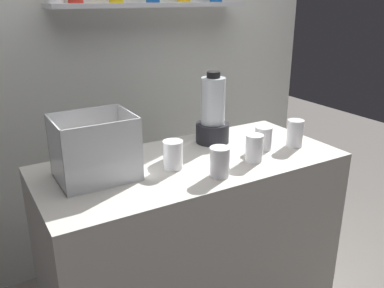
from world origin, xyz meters
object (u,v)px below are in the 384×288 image
object	(u,v)px
juice_cup_beet_middle	(254,150)
juice_cup_carrot_far_right	(295,134)
juice_cup_carrot_right	(263,139)
blender_pitcher	(213,115)
juice_cup_mango_far_left	(173,157)
carrot_display_bin	(97,158)
juice_cup_mango_left	(220,164)

from	to	relation	value
juice_cup_beet_middle	juice_cup_carrot_far_right	size ratio (longest dim) A/B	0.92
juice_cup_carrot_right	blender_pitcher	bearing A→B (deg)	126.30
juice_cup_mango_far_left	juice_cup_beet_middle	xyz separation A→B (m)	(0.36, -0.11, -0.00)
juice_cup_mango_far_left	juice_cup_carrot_right	distance (m)	0.49
carrot_display_bin	juice_cup_beet_middle	xyz separation A→B (m)	(0.67, -0.19, -0.03)
blender_pitcher	juice_cup_mango_left	distance (m)	0.43
juice_cup_mango_left	juice_cup_mango_far_left	bearing A→B (deg)	126.86
carrot_display_bin	juice_cup_mango_far_left	size ratio (longest dim) A/B	2.48
juice_cup_beet_middle	juice_cup_mango_left	bearing A→B (deg)	-165.44
juice_cup_carrot_right	juice_cup_carrot_far_right	xyz separation A→B (m)	(0.16, -0.05, 0.01)
blender_pitcher	juice_cup_mango_far_left	bearing A→B (deg)	-149.19
juice_cup_beet_middle	juice_cup_carrot_far_right	distance (m)	0.30
juice_cup_mango_far_left	juice_cup_mango_left	xyz separation A→B (m)	(0.13, -0.17, 0.00)
blender_pitcher	juice_cup_carrot_right	size ratio (longest dim) A/B	3.20
carrot_display_bin	juice_cup_beet_middle	world-z (taller)	carrot_display_bin
blender_pitcher	juice_cup_beet_middle	xyz separation A→B (m)	(0.02, -0.31, -0.09)
juice_cup_mango_left	juice_cup_beet_middle	xyz separation A→B (m)	(0.23, 0.06, -0.00)
blender_pitcher	juice_cup_mango_left	size ratio (longest dim) A/B	2.84
juice_cup_mango_far_left	juice_cup_carrot_right	size ratio (longest dim) A/B	1.11
carrot_display_bin	juice_cup_carrot_far_right	distance (m)	0.98
carrot_display_bin	blender_pitcher	bearing A→B (deg)	10.42
carrot_display_bin	juice_cup_beet_middle	size ratio (longest dim) A/B	2.51
carrot_display_bin	juice_cup_beet_middle	distance (m)	0.70
carrot_display_bin	juice_cup_mango_left	distance (m)	0.51
juice_cup_mango_left	juice_cup_beet_middle	bearing A→B (deg)	14.56
blender_pitcher	juice_cup_carrot_right	xyz separation A→B (m)	(0.16, -0.21, -0.09)
juice_cup_carrot_far_right	juice_cup_carrot_right	bearing A→B (deg)	163.12
blender_pitcher	carrot_display_bin	bearing A→B (deg)	-169.58
juice_cup_mango_far_left	juice_cup_carrot_right	world-z (taller)	juice_cup_mango_far_left
juice_cup_carrot_far_right	carrot_display_bin	bearing A→B (deg)	171.53
juice_cup_carrot_right	carrot_display_bin	bearing A→B (deg)	173.27
juice_cup_mango_far_left	juice_cup_beet_middle	world-z (taller)	juice_cup_mango_far_left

